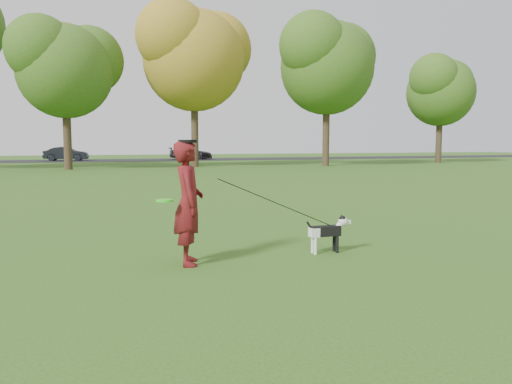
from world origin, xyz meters
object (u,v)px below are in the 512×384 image
object	(u,v)px
dog	(328,230)
car_right	(191,153)
car_mid	(66,154)
man	(188,203)

from	to	relation	value
dog	car_right	bearing A→B (deg)	82.44
car_mid	car_right	distance (m)	11.05
man	dog	world-z (taller)	man
man	car_mid	world-z (taller)	man
car_mid	car_right	size ratio (longest dim) A/B	0.91
car_mid	man	bearing A→B (deg)	-166.77
dog	car_right	size ratio (longest dim) A/B	0.19
dog	car_right	world-z (taller)	car_right
car_mid	dog	bearing A→B (deg)	-163.73
man	car_right	world-z (taller)	man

